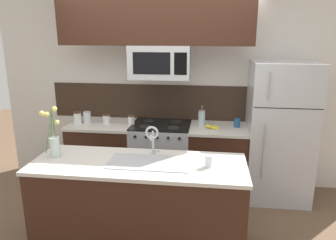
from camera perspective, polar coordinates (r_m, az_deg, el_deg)
ground_plane at (r=3.84m, az=-3.27°, el=-17.95°), size 10.00×10.00×0.00m
rear_partition at (r=4.51m, az=3.24°, el=5.05°), size 5.20×0.10×2.60m
splash_band at (r=4.52m, az=-0.64°, el=3.15°), size 3.16×0.01×0.48m
back_counter_left at (r=4.60m, az=-11.14°, el=-5.98°), size 0.87×0.65×0.91m
back_counter_right at (r=4.37m, az=8.54°, el=-6.98°), size 0.76×0.65×0.91m
stove_range at (r=4.41m, az=-1.20°, el=-6.51°), size 0.76×0.64×0.93m
microwave at (r=4.09m, az=-1.35°, el=10.08°), size 0.74×0.40×0.40m
upper_cabinet_band at (r=4.06m, az=-2.26°, el=17.13°), size 2.32×0.34×0.60m
refrigerator at (r=4.34m, az=18.76°, el=-1.94°), size 0.78×0.74×1.75m
storage_jar_tall at (r=4.51m, az=-15.47°, el=0.41°), size 0.10×0.10×0.15m
storage_jar_medium at (r=4.48m, az=-13.90°, el=0.45°), size 0.10×0.10×0.16m
storage_jar_short at (r=4.42m, az=-10.68°, el=0.19°), size 0.10×0.10×0.12m
storage_jar_squat at (r=4.29m, az=-6.41°, el=-0.03°), size 0.09×0.09×0.13m
banana_bunch at (r=4.16m, az=7.71°, el=-1.18°), size 0.19×0.16×0.08m
french_press at (r=4.25m, az=5.89°, el=0.33°), size 0.09×0.09×0.27m
coffee_tin at (r=4.27m, az=11.92°, el=-0.48°), size 0.08×0.08×0.11m
island_counter at (r=3.31m, az=-4.98°, el=-14.60°), size 2.02×0.73×0.91m
kitchen_sink at (r=3.12m, az=-3.34°, el=-8.61°), size 0.76×0.39×0.16m
sink_faucet at (r=3.20m, az=-2.77°, el=-2.86°), size 0.14×0.14×0.31m
drinking_glass at (r=3.00m, az=7.09°, el=-7.12°), size 0.07×0.07×0.11m
flower_vase at (r=3.37m, az=-19.19°, el=-3.82°), size 0.14×0.21×0.50m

